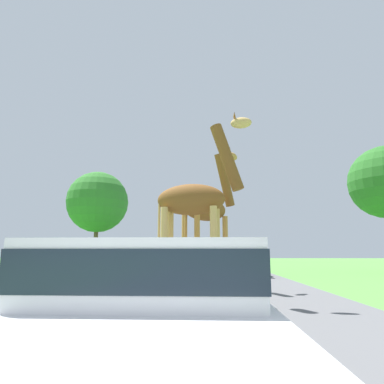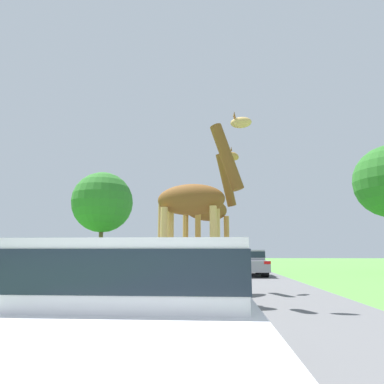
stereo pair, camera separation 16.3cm
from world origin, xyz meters
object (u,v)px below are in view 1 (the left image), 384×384
object	(u,v)px
giraffe_near_road	(196,205)
car_lead_maroon	(156,311)
car_queue_left	(217,261)
tree_centre_back	(98,202)
giraffe_companion	(208,213)
car_queue_right	(244,262)

from	to	relation	value
giraffe_near_road	car_lead_maroon	xyz separation A→B (m)	(-0.15, -5.58, -1.77)
giraffe_near_road	car_queue_left	distance (m)	16.12
car_queue_left	tree_centre_back	xyz separation A→B (m)	(-10.99, 6.40, 5.25)
giraffe_companion	car_queue_left	bearing A→B (deg)	131.97
car_queue_right	tree_centre_back	distance (m)	17.70
car_queue_right	tree_centre_back	size ratio (longest dim) A/B	0.52
giraffe_near_road	car_lead_maroon	size ratio (longest dim) A/B	1.05
car_queue_left	giraffe_companion	bearing A→B (deg)	-92.25
giraffe_near_road	car_queue_right	xyz separation A→B (m)	(2.29, 10.90, -1.74)
giraffe_near_road	giraffe_companion	xyz separation A→B (m)	(0.32, 2.23, 0.03)
giraffe_companion	car_queue_right	world-z (taller)	giraffe_companion
giraffe_near_road	car_lead_maroon	world-z (taller)	giraffe_near_road
giraffe_near_road	giraffe_companion	size ratio (longest dim) A/B	1.00
giraffe_companion	car_queue_right	size ratio (longest dim) A/B	1.09
car_lead_maroon	car_queue_left	size ratio (longest dim) A/B	1.01
car_lead_maroon	car_queue_right	bearing A→B (deg)	81.57
car_lead_maroon	car_queue_left	bearing A→B (deg)	87.32
giraffe_companion	tree_centre_back	distance (m)	22.97
car_queue_right	car_queue_left	distance (m)	5.30
car_queue_left	car_queue_right	bearing A→B (deg)	-74.34
car_lead_maroon	car_queue_right	size ratio (longest dim) A/B	1.03
car_lead_maroon	tree_centre_back	xyz separation A→B (m)	(-9.98, 27.98, 5.21)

